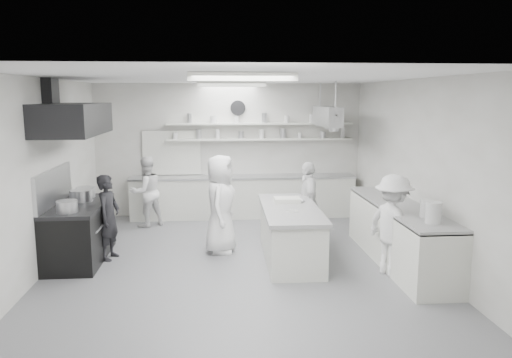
{
  "coord_description": "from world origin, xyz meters",
  "views": [
    {
      "loc": [
        -0.36,
        -7.87,
        2.71
      ],
      "look_at": [
        0.37,
        0.6,
        1.3
      ],
      "focal_mm": 35.06,
      "sensor_mm": 36.0,
      "label": 1
    }
  ],
  "objects": [
    {
      "name": "pass_through_window",
      "position": [
        -1.3,
        3.48,
        1.45
      ],
      "size": [
        1.3,
        0.04,
        1.0
      ],
      "primitive_type": "cube",
      "color": "black",
      "rests_on": "wall_back"
    },
    {
      "name": "cook_back",
      "position": [
        -1.78,
        2.56,
        0.74
      ],
      "size": [
        0.91,
        0.87,
        1.48
      ],
      "primitive_type": "imported",
      "rotation": [
        0.0,
        0.0,
        -2.53
      ],
      "color": "white",
      "rests_on": "floor"
    },
    {
      "name": "stove",
      "position": [
        -2.6,
        0.4,
        0.45
      ],
      "size": [
        0.8,
        1.8,
        0.9
      ],
      "primitive_type": "cube",
      "color": "black",
      "rests_on": "floor"
    },
    {
      "name": "wall_right",
      "position": [
        3.0,
        0.0,
        1.5
      ],
      "size": [
        0.04,
        7.0,
        3.0
      ],
      "primitive_type": "cube",
      "color": "silver",
      "rests_on": "floor"
    },
    {
      "name": "wall_left",
      "position": [
        -3.0,
        0.0,
        1.5
      ],
      "size": [
        0.04,
        7.0,
        3.0
      ],
      "primitive_type": "cube",
      "color": "silver",
      "rests_on": "floor"
    },
    {
      "name": "ceiling",
      "position": [
        0.0,
        0.0,
        3.01
      ],
      "size": [
        6.0,
        7.0,
        0.02
      ],
      "primitive_type": "cube",
      "color": "white",
      "rests_on": "wall_back"
    },
    {
      "name": "shelf_lower",
      "position": [
        0.7,
        3.37,
        1.75
      ],
      "size": [
        4.2,
        0.26,
        0.04
      ],
      "primitive_type": "cube",
      "color": "silver",
      "rests_on": "wall_back"
    },
    {
      "name": "bowl_right",
      "position": [
        2.75,
        0.39,
        0.97
      ],
      "size": [
        0.28,
        0.28,
        0.06
      ],
      "primitive_type": "imported",
      "rotation": [
        0.0,
        0.0,
        -0.21
      ],
      "color": "silver",
      "rests_on": "right_counter"
    },
    {
      "name": "right_counter",
      "position": [
        2.65,
        -0.2,
        0.47
      ],
      "size": [
        0.74,
        3.3,
        0.94
      ],
      "primitive_type": "cube",
      "color": "silver",
      "rests_on": "floor"
    },
    {
      "name": "bowl_island_a",
      "position": [
        1.09,
        0.65,
        0.87
      ],
      "size": [
        0.29,
        0.29,
        0.07
      ],
      "primitive_type": "imported",
      "rotation": [
        0.0,
        0.0,
        0.05
      ],
      "color": "#B6B7BB",
      "rests_on": "prep_island"
    },
    {
      "name": "cook_island_left",
      "position": [
        -0.25,
        0.64,
        0.86
      ],
      "size": [
        0.7,
        0.93,
        1.72
      ],
      "primitive_type": "imported",
      "rotation": [
        0.0,
        0.0,
        1.37
      ],
      "color": "white",
      "rests_on": "floor"
    },
    {
      "name": "stove_pot",
      "position": [
        -2.6,
        0.62,
        1.03
      ],
      "size": [
        0.37,
        0.37,
        0.24
      ],
      "primitive_type": "cylinder",
      "color": "#B6B7BB",
      "rests_on": "stove"
    },
    {
      "name": "back_counter",
      "position": [
        0.3,
        3.2,
        0.46
      ],
      "size": [
        5.0,
        0.6,
        0.92
      ],
      "primitive_type": "cube",
      "color": "silver",
      "rests_on": "floor"
    },
    {
      "name": "exhaust_hood",
      "position": [
        -2.6,
        0.4,
        2.35
      ],
      "size": [
        0.85,
        2.0,
        0.5
      ],
      "primitive_type": "cube",
      "color": "black",
      "rests_on": "wall_left"
    },
    {
      "name": "pot_rack",
      "position": [
        2.0,
        2.4,
        2.3
      ],
      "size": [
        0.3,
        1.6,
        0.4
      ],
      "primitive_type": "cube",
      "color": "#B6B7BB",
      "rests_on": "ceiling"
    },
    {
      "name": "floor",
      "position": [
        0.0,
        0.0,
        -0.01
      ],
      "size": [
        6.0,
        7.0,
        0.02
      ],
      "primitive_type": "cube",
      "color": "gray",
      "rests_on": "ground"
    },
    {
      "name": "light_fixture_rear",
      "position": [
        0.0,
        1.8,
        2.94
      ],
      "size": [
        1.3,
        0.25,
        0.1
      ],
      "primitive_type": "cube",
      "color": "silver",
      "rests_on": "ceiling"
    },
    {
      "name": "wall_back",
      "position": [
        0.0,
        3.5,
        1.5
      ],
      "size": [
        6.0,
        0.04,
        3.0
      ],
      "primitive_type": "cube",
      "color": "silver",
      "rests_on": "floor"
    },
    {
      "name": "shelf_upper",
      "position": [
        0.7,
        3.37,
        2.1
      ],
      "size": [
        4.2,
        0.26,
        0.04
      ],
      "primitive_type": "cube",
      "color": "silver",
      "rests_on": "wall_back"
    },
    {
      "name": "wall_front",
      "position": [
        0.0,
        -3.5,
        1.5
      ],
      "size": [
        6.0,
        0.04,
        3.0
      ],
      "primitive_type": "cube",
      "color": "silver",
      "rests_on": "floor"
    },
    {
      "name": "cook_right",
      "position": [
        2.35,
        -0.71,
        0.78
      ],
      "size": [
        0.91,
        1.15,
        1.56
      ],
      "primitive_type": "imported",
      "rotation": [
        0.0,
        0.0,
        1.96
      ],
      "color": "white",
      "rests_on": "floor"
    },
    {
      "name": "wall_clock",
      "position": [
        0.2,
        3.46,
        2.45
      ],
      "size": [
        0.32,
        0.05,
        0.32
      ],
      "primitive_type": "cylinder",
      "rotation": [
        1.57,
        0.0,
        0.0
      ],
      "color": "silver",
      "rests_on": "wall_back"
    },
    {
      "name": "cook_island_right",
      "position": [
        1.4,
        1.19,
        0.76
      ],
      "size": [
        0.42,
        0.91,
        1.51
      ],
      "primitive_type": "imported",
      "rotation": [
        0.0,
        0.0,
        -1.62
      ],
      "color": "white",
      "rests_on": "floor"
    },
    {
      "name": "bowl_island_b",
      "position": [
        0.89,
        -0.13,
        0.86
      ],
      "size": [
        0.22,
        0.22,
        0.06
      ],
      "primitive_type": "imported",
      "rotation": [
        0.0,
        0.0,
        0.2
      ],
      "color": "silver",
      "rests_on": "prep_island"
    },
    {
      "name": "cook_stove",
      "position": [
        -2.12,
        0.43,
        0.72
      ],
      "size": [
        0.46,
        0.59,
        1.43
      ],
      "primitive_type": "imported",
      "rotation": [
        0.0,
        0.0,
        1.32
      ],
      "color": "black",
      "rests_on": "floor"
    },
    {
      "name": "prep_island",
      "position": [
        0.91,
        0.18,
        0.42
      ],
      "size": [
        0.9,
        2.29,
        0.84
      ],
      "primitive_type": "cube",
      "rotation": [
        0.0,
        0.0,
        -0.02
      ],
      "color": "silver",
      "rests_on": "floor"
    },
    {
      "name": "light_fixture_front",
      "position": [
        0.0,
        -1.8,
        2.94
      ],
      "size": [
        1.3,
        0.25,
        0.1
      ],
      "primitive_type": "cube",
      "color": "silver",
      "rests_on": "ceiling"
    }
  ]
}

